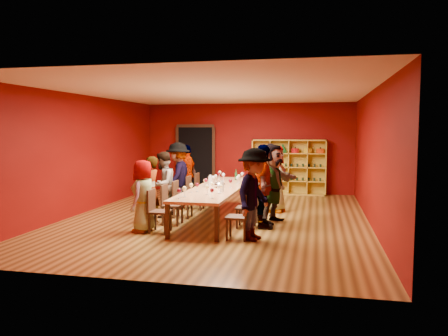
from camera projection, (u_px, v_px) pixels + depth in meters
The scene contains 47 objects.
room_shell at pixel (218, 156), 10.35m from camera, with size 7.10×9.10×3.04m.
tasting_table at pixel (218, 189), 10.42m from camera, with size 1.10×4.50×0.75m.
doorway at pixel (196, 159), 15.08m from camera, with size 1.40×0.17×2.30m.
shelving_unit at pixel (289, 164), 14.31m from camera, with size 2.40×0.40×1.80m.
chair_person_left_0 at pixel (156, 208), 9.00m from camera, with size 0.42×0.42×0.89m.
person_left_0 at pixel (143, 196), 9.04m from camera, with size 0.73×0.40×1.49m, color #547FAE.
chair_person_left_1 at pixel (169, 202), 9.76m from camera, with size 0.42×0.42×0.89m.
person_left_1 at pixel (150, 190), 9.83m from camera, with size 0.55×0.41×1.52m, color #141B39.
chair_person_left_2 at pixel (180, 197), 10.51m from camera, with size 0.42×0.42×0.89m.
person_left_2 at pixel (163, 184), 10.58m from camera, with size 0.77×0.42×1.59m, color #131836.
chair_person_left_3 at pixel (193, 191), 11.60m from camera, with size 0.42×0.42×0.89m.
person_left_3 at pixel (178, 176), 11.65m from camera, with size 1.15×0.48×1.79m, color #4F4F54.
chair_person_left_4 at pixel (201, 187), 12.38m from camera, with size 0.42×0.42×0.89m.
person_left_4 at pixel (187, 174), 12.44m from camera, with size 0.99×0.45×1.69m, color #121833.
chair_person_right_0 at pixel (241, 214), 8.42m from camera, with size 0.42×0.42×0.89m.
person_right_0 at pixel (254, 194), 8.33m from camera, with size 1.15×0.47×1.77m, color #608EC6.
chair_person_right_1 at pixel (250, 205), 9.43m from camera, with size 0.42×0.42×0.89m.
person_right_1 at pixel (263, 186), 9.34m from camera, with size 1.06×0.48×1.81m, color silver.
chair_person_right_2 at pixel (254, 200), 10.05m from camera, with size 0.42×0.42×0.89m.
person_right_2 at pixel (272, 183), 9.93m from camera, with size 1.68×0.48×1.81m, color #CD8991.
chair_person_right_3 at pixel (261, 192), 11.33m from camera, with size 0.42×0.42×0.89m.
person_right_3 at pixel (275, 179), 11.22m from camera, with size 0.84×0.46×1.72m, color #CF8A9A.
wine_glass_0 at pixel (237, 178), 11.15m from camera, with size 0.07×0.07×0.18m.
wine_glass_1 at pixel (212, 184), 9.95m from camera, with size 0.07×0.07×0.18m.
wine_glass_2 at pixel (223, 175), 11.66m from camera, with size 0.09×0.09×0.22m.
wine_glass_3 at pixel (230, 181), 10.27m from camera, with size 0.09×0.09×0.22m.
wine_glass_4 at pixel (197, 185), 9.63m from camera, with size 0.08×0.08×0.20m.
wine_glass_5 at pixel (239, 177), 11.36m from camera, with size 0.08×0.08×0.21m.
wine_glass_6 at pixel (184, 189), 8.89m from camera, with size 0.09×0.09×0.22m.
wine_glass_7 at pixel (206, 181), 10.43m from camera, with size 0.08×0.08×0.21m.
wine_glass_8 at pixel (212, 191), 8.71m from camera, with size 0.08×0.08×0.21m.
wine_glass_9 at pixel (242, 174), 12.04m from camera, with size 0.08×0.08×0.20m.
wine_glass_10 at pixel (219, 187), 9.36m from camera, with size 0.08×0.08×0.20m.
wine_glass_11 at pixel (205, 181), 10.53m from camera, with size 0.08×0.08×0.19m.
wine_glass_12 at pixel (244, 174), 12.16m from camera, with size 0.07×0.07×0.18m.
wine_glass_13 at pixel (179, 191), 8.67m from camera, with size 0.08×0.08×0.20m.
wine_glass_14 at pixel (219, 174), 12.10m from camera, with size 0.09×0.09×0.21m.
wine_glass_15 at pixel (221, 187), 9.48m from camera, with size 0.07×0.07×0.18m.
wine_glass_16 at pixel (220, 173), 12.30m from camera, with size 0.09×0.09×0.22m.
wine_glass_17 at pixel (207, 187), 9.20m from camera, with size 0.09×0.09×0.21m.
wine_glass_18 at pixel (213, 178), 11.17m from camera, with size 0.08×0.08×0.19m.
wine_glass_19 at pixel (216, 176), 11.52m from camera, with size 0.08×0.08×0.19m.
wine_glass_20 at pixel (191, 186), 9.53m from camera, with size 0.08×0.08×0.21m.
spittoon_bowl at pixel (219, 185), 10.39m from camera, with size 0.27×0.27×0.15m, color silver.
carafe_a at pixel (210, 181), 10.59m from camera, with size 0.11×0.11×0.27m.
carafe_b at pixel (222, 186), 9.69m from camera, with size 0.12×0.12×0.25m.
wine_bottle at pixel (236, 176), 11.88m from camera, with size 0.10×0.10×0.30m.
Camera 1 is at (2.34, -10.07, 2.11)m, focal length 35.00 mm.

